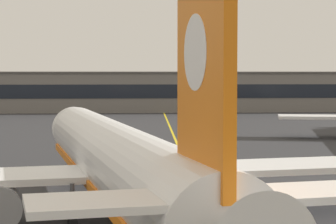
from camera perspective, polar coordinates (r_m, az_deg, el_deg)
The scene contains 4 objects.
taxiway_centreline at distance 55.18m, azimuth 1.82°, elevation -5.13°, with size 0.30×180.00×0.01m, color yellow.
airliner_foreground at distance 36.21m, azimuth -4.39°, elevation -4.22°, with size 32.35×41.33×11.65m.
safety_cone_by_nose_gear at distance 53.81m, azimuth -2.48°, elevation -5.07°, with size 0.44×0.44×0.55m.
terminal_building at distance 141.62m, azimuth -3.43°, elevation 1.75°, with size 134.24×12.40×8.41m.
Camera 1 is at (-5.90, -24.26, 8.13)m, focal length 71.56 mm.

